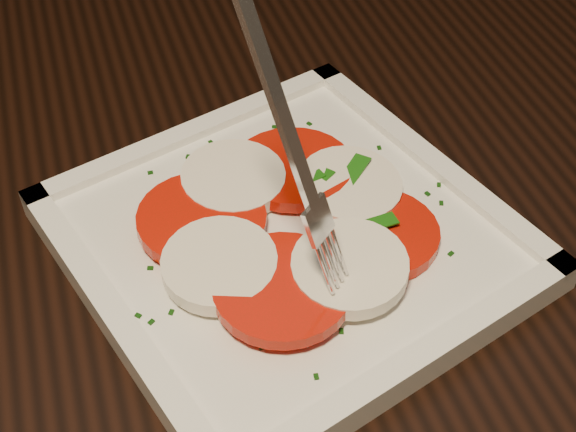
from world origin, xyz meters
The scene contains 4 objects.
table centered at (-0.07, -0.14, 0.65)m, with size 1.20×0.81×0.75m.
plate centered at (-0.13, -0.23, 0.76)m, with size 0.24×0.24×0.01m, color white.
caprese_salad centered at (-0.13, -0.23, 0.77)m, with size 0.21×0.20×0.02m.
fork centered at (-0.14, -0.27, 0.87)m, with size 0.03×0.06×0.17m, color white, non-canonical shape.
Camera 1 is at (-0.23, -0.55, 1.12)m, focal length 50.00 mm.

